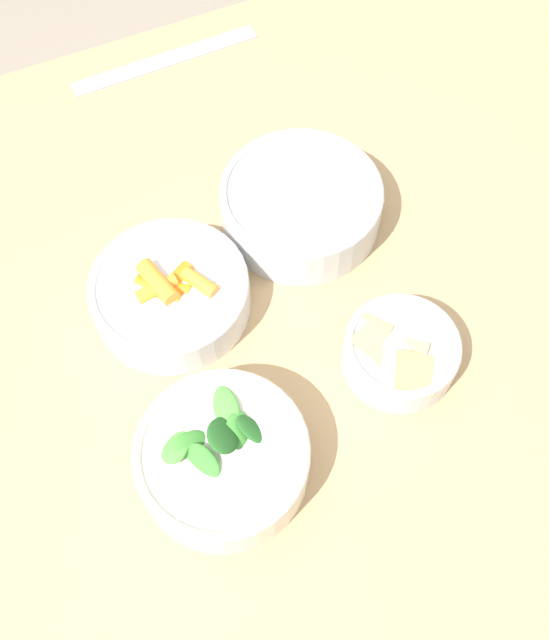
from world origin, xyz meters
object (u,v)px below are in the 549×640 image
bowl_beans_hotdog (301,206)px  ruler (166,60)px  bowl_carrots (171,292)px  bowl_greens (222,457)px  bowl_cookies (400,351)px

bowl_beans_hotdog → ruler: size_ratio=0.70×
bowl_carrots → bowl_beans_hotdog: bowl_carrots is taller
bowl_carrots → bowl_greens: bowl_greens is taller
bowl_greens → bowl_cookies: bearing=7.5°
bowl_cookies → ruler: bowl_cookies is taller
bowl_beans_hotdog → ruler: bearing=98.2°
bowl_beans_hotdog → bowl_cookies: 0.23m
bowl_carrots → bowl_cookies: bowl_carrots is taller
bowl_greens → ruler: (0.16, 0.60, -0.03)m
bowl_carrots → bowl_cookies: size_ratio=1.41×
bowl_greens → bowl_beans_hotdog: (0.21, 0.26, -0.00)m
bowl_cookies → ruler: size_ratio=0.46×
bowl_carrots → bowl_cookies: (0.20, -0.18, -0.00)m
bowl_greens → bowl_beans_hotdog: bowl_greens is taller
bowl_cookies → ruler: (-0.06, 0.57, -0.03)m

